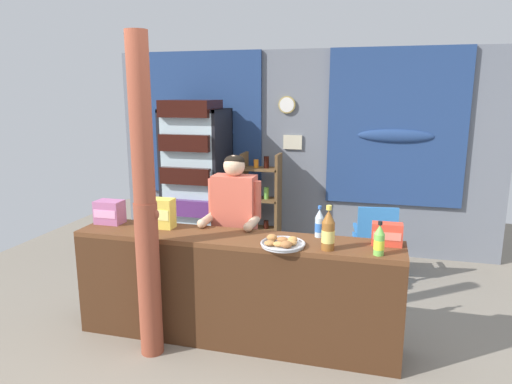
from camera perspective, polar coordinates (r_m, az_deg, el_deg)
The scene contains 15 objects.
ground_plane at distance 4.71m, azimuth 1.47°, elevation -13.45°, with size 7.41×7.41×0.00m, color gray.
back_wall_curtained at distance 6.01m, azimuth 5.40°, elevation 5.41°, with size 4.96×0.22×2.56m.
stall_counter at distance 3.77m, azimuth -3.07°, elevation -11.15°, with size 2.66×0.46×0.90m.
timber_post at distance 3.55m, azimuth -13.52°, elevation -2.10°, with size 0.20×0.18×2.46m.
drink_fridge at distance 5.89m, azimuth -7.51°, elevation 2.67°, with size 0.75×0.76×1.95m.
bottle_shelf_rack at distance 5.83m, azimuth 0.65°, elevation -1.27°, with size 0.48×0.28×1.30m.
plastic_lawn_chair at distance 5.20m, azimuth 14.52°, elevation -5.45°, with size 0.50×0.50×0.86m.
shopkeeper at distance 4.14m, azimuth -2.69°, elevation -3.18°, with size 0.49×0.42×1.50m.
soda_bottle_iced_tea at distance 3.42m, azimuth 8.92°, elevation -4.80°, with size 0.10×0.10×0.34m.
soda_bottle_lime_soda at distance 3.40m, azimuth 14.99°, elevation -5.85°, with size 0.08×0.08×0.25m.
soda_bottle_water at distance 3.72m, azimuth 7.83°, elevation -3.91°, with size 0.07×0.07×0.26m.
snack_box_wafer at distance 4.26m, azimuth -17.65°, elevation -2.37°, with size 0.23×0.16×0.20m.
snack_box_crackers at distance 3.63m, azimuth 15.89°, elevation -5.04°, with size 0.23×0.11×0.17m.
snack_box_instant_noodle at distance 4.01m, azimuth -11.73°, elevation -2.57°, with size 0.24×0.13×0.25m.
pastry_tray at distance 3.49m, azimuth 3.29°, elevation -6.33°, with size 0.34×0.34×0.07m.
Camera 1 is at (0.99, -2.99, 2.04)m, focal length 32.36 mm.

